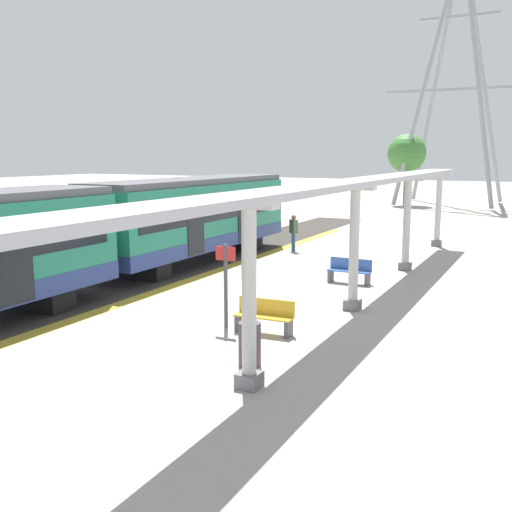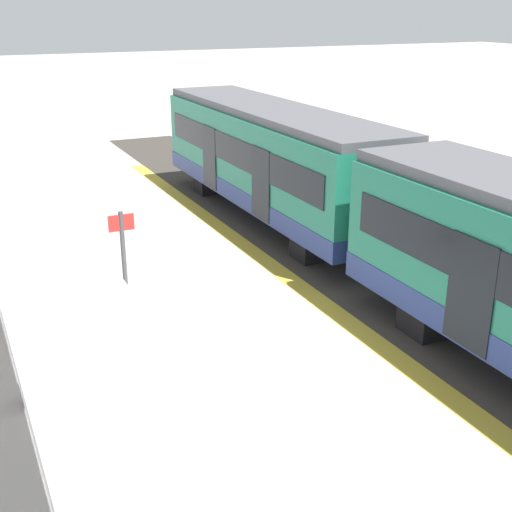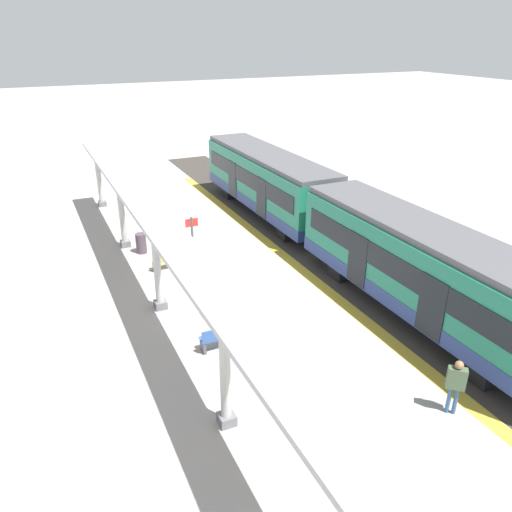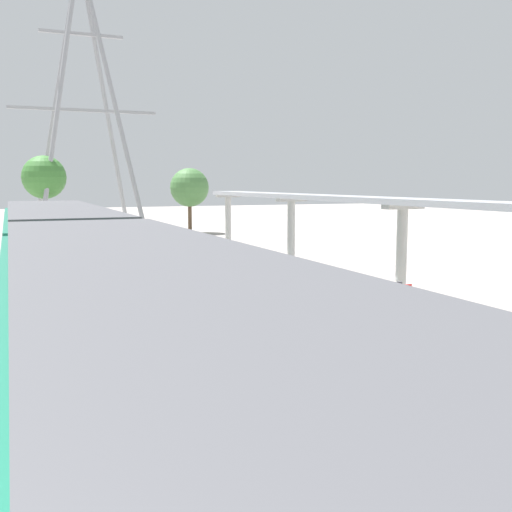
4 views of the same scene
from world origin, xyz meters
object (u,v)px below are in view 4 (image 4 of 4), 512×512
(canopy_pillar_fifth, at_px, (228,232))
(bench_near_end, at_px, (302,303))
(canopy_pillar_third, at_px, (401,272))
(passenger_waiting_near_edge, at_px, (124,268))
(canopy_pillar_fourth, at_px, (291,247))
(platform_info_sign, at_px, (399,325))
(train_near_carriage, at_px, (161,439))
(bench_mid_platform, at_px, (439,361))
(train_far_carriage, at_px, (58,266))

(canopy_pillar_fifth, height_order, bench_near_end, canopy_pillar_fifth)
(canopy_pillar_third, xyz_separation_m, passenger_waiting_near_edge, (-5.67, 8.80, -0.75))
(canopy_pillar_fourth, xyz_separation_m, passenger_waiting_near_edge, (-5.67, 2.19, -0.75))
(bench_near_end, relative_size, platform_info_sign, 0.68)
(canopy_pillar_fifth, height_order, passenger_waiting_near_edge, canopy_pillar_fifth)
(train_near_carriage, height_order, bench_mid_platform, train_near_carriage)
(canopy_pillar_fifth, bearing_deg, canopy_pillar_fourth, -90.00)
(platform_info_sign, xyz_separation_m, passenger_waiting_near_edge, (-3.30, 11.99, -0.27))
(canopy_pillar_fourth, relative_size, bench_near_end, 2.37)
(train_far_carriage, distance_m, bench_mid_platform, 10.40)
(canopy_pillar_third, distance_m, bench_mid_platform, 3.66)
(canopy_pillar_third, relative_size, bench_mid_platform, 2.35)
(canopy_pillar_fifth, relative_size, bench_mid_platform, 2.35)
(train_far_carriage, bearing_deg, canopy_pillar_third, -28.25)
(canopy_pillar_fifth, bearing_deg, passenger_waiting_near_edge, -141.25)
(bench_mid_platform, relative_size, passenger_waiting_near_edge, 0.90)
(canopy_pillar_third, bearing_deg, canopy_pillar_fifth, 90.00)
(train_near_carriage, xyz_separation_m, canopy_pillar_third, (8.26, 7.73, -0.01))
(train_far_carriage, xyz_separation_m, canopy_pillar_third, (8.26, -4.44, -0.01))
(canopy_pillar_fifth, bearing_deg, platform_info_sign, -98.16)
(train_near_carriage, xyz_separation_m, passenger_waiting_near_edge, (2.59, 16.53, -0.77))
(bench_mid_platform, bearing_deg, platform_info_sign, -176.96)
(canopy_pillar_fourth, bearing_deg, canopy_pillar_third, -90.00)
(passenger_waiting_near_edge, bearing_deg, bench_near_end, -50.42)
(train_far_carriage, xyz_separation_m, canopy_pillar_fifth, (8.26, 8.91, -0.01))
(passenger_waiting_near_edge, bearing_deg, train_far_carriage, -120.77)
(passenger_waiting_near_edge, bearing_deg, canopy_pillar_third, -57.20)
(train_far_carriage, distance_m, canopy_pillar_fourth, 8.54)
(train_near_carriage, distance_m, train_far_carriage, 12.17)
(canopy_pillar_fourth, distance_m, platform_info_sign, 10.10)
(bench_near_end, height_order, bench_mid_platform, same)
(canopy_pillar_fourth, xyz_separation_m, bench_mid_platform, (-1.28, -9.75, -1.37))
(bench_near_end, height_order, passenger_waiting_near_edge, passenger_waiting_near_edge)
(canopy_pillar_fourth, xyz_separation_m, bench_near_end, (-1.19, -3.23, -1.37))
(train_near_carriage, relative_size, bench_near_end, 7.69)
(bench_near_end, bearing_deg, train_far_carriage, 171.43)
(canopy_pillar_fourth, height_order, bench_near_end, canopy_pillar_fourth)
(canopy_pillar_third, height_order, platform_info_sign, canopy_pillar_third)
(train_near_carriage, distance_m, bench_near_end, 13.24)
(train_near_carriage, relative_size, canopy_pillar_fourth, 3.24)
(train_far_carriage, relative_size, canopy_pillar_fourth, 3.24)
(canopy_pillar_fourth, bearing_deg, platform_info_sign, -103.60)
(canopy_pillar_third, bearing_deg, bench_near_end, 109.38)
(train_near_carriage, height_order, passenger_waiting_near_edge, train_near_carriage)
(canopy_pillar_third, relative_size, platform_info_sign, 1.63)
(train_near_carriage, relative_size, train_far_carriage, 1.00)
(bench_near_end, distance_m, passenger_waiting_near_edge, 7.06)
(train_near_carriage, distance_m, bench_mid_platform, 8.47)
(canopy_pillar_fifth, distance_m, passenger_waiting_near_edge, 7.31)
(canopy_pillar_third, distance_m, canopy_pillar_fourth, 6.61)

